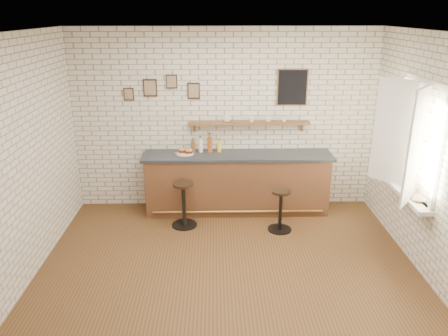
{
  "coord_description": "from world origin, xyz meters",
  "views": [
    {
      "loc": [
        -0.16,
        -5.09,
        3.22
      ],
      "look_at": [
        -0.03,
        0.9,
        1.06
      ],
      "focal_mm": 35.0,
      "sensor_mm": 36.0,
      "label": 1
    }
  ],
  "objects_px": {
    "bitters_bottle_brown": "(193,146)",
    "shelf_cup_b": "(252,119)",
    "bar_stool_left": "(184,203)",
    "book_upper": "(413,197)",
    "ciabatta_sandwich": "(186,151)",
    "bitters_bottle_amber": "(210,144)",
    "shelf_cup_d": "(284,119)",
    "shelf_cup_a": "(227,119)",
    "shelf_cup_c": "(268,119)",
    "bar_counter": "(237,183)",
    "bitters_bottle_white": "(201,146)",
    "sandwich_plate": "(185,154)",
    "book_lower": "(411,197)",
    "condiment_bottle_yellow": "(219,147)",
    "bar_stool_right": "(280,209)"
  },
  "relations": [
    {
      "from": "bitters_bottle_brown",
      "to": "shelf_cup_b",
      "type": "height_order",
      "value": "shelf_cup_b"
    },
    {
      "from": "bitters_bottle_brown",
      "to": "bar_stool_left",
      "type": "xyz_separation_m",
      "value": [
        -0.14,
        -0.67,
        -0.72
      ]
    },
    {
      "from": "bar_stool_left",
      "to": "book_upper",
      "type": "distance_m",
      "value": 3.3
    },
    {
      "from": "ciabatta_sandwich",
      "to": "bitters_bottle_amber",
      "type": "relative_size",
      "value": 0.81
    },
    {
      "from": "book_upper",
      "to": "shelf_cup_d",
      "type": "bearing_deg",
      "value": 150.82
    },
    {
      "from": "bitters_bottle_brown",
      "to": "bitters_bottle_amber",
      "type": "xyz_separation_m",
      "value": [
        0.27,
        0.0,
        0.04
      ]
    },
    {
      "from": "shelf_cup_a",
      "to": "shelf_cup_c",
      "type": "bearing_deg",
      "value": -26.16
    },
    {
      "from": "bar_counter",
      "to": "bitters_bottle_white",
      "type": "height_order",
      "value": "bitters_bottle_white"
    },
    {
      "from": "sandwich_plate",
      "to": "shelf_cup_b",
      "type": "xyz_separation_m",
      "value": [
        1.09,
        0.18,
        0.53
      ]
    },
    {
      "from": "ciabatta_sandwich",
      "to": "book_lower",
      "type": "distance_m",
      "value": 3.46
    },
    {
      "from": "bitters_bottle_amber",
      "to": "condiment_bottle_yellow",
      "type": "bearing_deg",
      "value": 0.0
    },
    {
      "from": "bitters_bottle_amber",
      "to": "bar_counter",
      "type": "bearing_deg",
      "value": -15.21
    },
    {
      "from": "book_lower",
      "to": "book_upper",
      "type": "xyz_separation_m",
      "value": [
        0.0,
        -0.04,
        0.02
      ]
    },
    {
      "from": "bar_counter",
      "to": "ciabatta_sandwich",
      "type": "distance_m",
      "value": 1.01
    },
    {
      "from": "bitters_bottle_white",
      "to": "shelf_cup_a",
      "type": "distance_m",
      "value": 0.62
    },
    {
      "from": "shelf_cup_a",
      "to": "book_upper",
      "type": "xyz_separation_m",
      "value": [
        2.34,
        -1.89,
        -0.59
      ]
    },
    {
      "from": "condiment_bottle_yellow",
      "to": "shelf_cup_c",
      "type": "height_order",
      "value": "shelf_cup_c"
    },
    {
      "from": "bar_stool_right",
      "to": "book_upper",
      "type": "distance_m",
      "value": 1.92
    },
    {
      "from": "shelf_cup_d",
      "to": "shelf_cup_b",
      "type": "bearing_deg",
      "value": 164.83
    },
    {
      "from": "sandwich_plate",
      "to": "shelf_cup_d",
      "type": "xyz_separation_m",
      "value": [
        1.63,
        0.18,
        0.53
      ]
    },
    {
      "from": "condiment_bottle_yellow",
      "to": "book_upper",
      "type": "relative_size",
      "value": 1.02
    },
    {
      "from": "sandwich_plate",
      "to": "shelf_cup_b",
      "type": "relative_size",
      "value": 2.95
    },
    {
      "from": "bitters_bottle_brown",
      "to": "bar_stool_right",
      "type": "relative_size",
      "value": 0.36
    },
    {
      "from": "bar_stool_right",
      "to": "sandwich_plate",
      "type": "bearing_deg",
      "value": 153.2
    },
    {
      "from": "bitters_bottle_amber",
      "to": "shelf_cup_a",
      "type": "relative_size",
      "value": 2.43
    },
    {
      "from": "shelf_cup_d",
      "to": "book_upper",
      "type": "xyz_separation_m",
      "value": [
        1.4,
        -1.89,
        -0.58
      ]
    },
    {
      "from": "shelf_cup_b",
      "to": "shelf_cup_c",
      "type": "height_order",
      "value": "shelf_cup_c"
    },
    {
      "from": "bar_stool_left",
      "to": "bar_stool_right",
      "type": "relative_size",
      "value": 1.09
    },
    {
      "from": "bar_counter",
      "to": "sandwich_plate",
      "type": "relative_size",
      "value": 11.07
    },
    {
      "from": "condiment_bottle_yellow",
      "to": "book_lower",
      "type": "relative_size",
      "value": 1.0
    },
    {
      "from": "bar_stool_right",
      "to": "shelf_cup_d",
      "type": "distance_m",
      "value": 1.51
    },
    {
      "from": "sandwich_plate",
      "to": "shelf_cup_d",
      "type": "bearing_deg",
      "value": 6.22
    },
    {
      "from": "bitters_bottle_amber",
      "to": "shelf_cup_b",
      "type": "distance_m",
      "value": 0.8
    },
    {
      "from": "bar_stool_right",
      "to": "bitters_bottle_brown",
      "type": "bearing_deg",
      "value": 147.84
    },
    {
      "from": "bitters_bottle_white",
      "to": "book_upper",
      "type": "bearing_deg",
      "value": -33.2
    },
    {
      "from": "bitters_bottle_amber",
      "to": "book_upper",
      "type": "height_order",
      "value": "bitters_bottle_amber"
    },
    {
      "from": "bar_stool_right",
      "to": "ciabatta_sandwich",
      "type": "bearing_deg",
      "value": 153.03
    },
    {
      "from": "sandwich_plate",
      "to": "shelf_cup_b",
      "type": "distance_m",
      "value": 1.23
    },
    {
      "from": "shelf_cup_a",
      "to": "bar_stool_right",
      "type": "bearing_deg",
      "value": -75.43
    },
    {
      "from": "bar_stool_left",
      "to": "condiment_bottle_yellow",
      "type": "bearing_deg",
      "value": 49.91
    },
    {
      "from": "condiment_bottle_yellow",
      "to": "bar_stool_right",
      "type": "relative_size",
      "value": 0.33
    },
    {
      "from": "condiment_bottle_yellow",
      "to": "book_lower",
      "type": "height_order",
      "value": "condiment_bottle_yellow"
    },
    {
      "from": "shelf_cup_b",
      "to": "shelf_cup_d",
      "type": "bearing_deg",
      "value": -53.31
    },
    {
      "from": "bitters_bottle_brown",
      "to": "shelf_cup_b",
      "type": "relative_size",
      "value": 2.48
    },
    {
      "from": "ciabatta_sandwich",
      "to": "bitters_bottle_white",
      "type": "height_order",
      "value": "bitters_bottle_white"
    },
    {
      "from": "bitters_bottle_brown",
      "to": "shelf_cup_c",
      "type": "distance_m",
      "value": 1.31
    },
    {
      "from": "bitters_bottle_amber",
      "to": "bitters_bottle_white",
      "type": "bearing_deg",
      "value": 180.0
    },
    {
      "from": "bitters_bottle_white",
      "to": "bar_stool_left",
      "type": "relative_size",
      "value": 0.37
    },
    {
      "from": "bitters_bottle_amber",
      "to": "condiment_bottle_yellow",
      "type": "height_order",
      "value": "bitters_bottle_amber"
    },
    {
      "from": "sandwich_plate",
      "to": "shelf_cup_c",
      "type": "xyz_separation_m",
      "value": [
        1.37,
        0.18,
        0.53
      ]
    }
  ]
}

